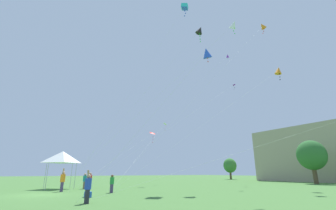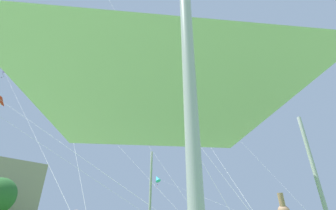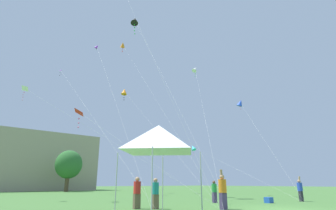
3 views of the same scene
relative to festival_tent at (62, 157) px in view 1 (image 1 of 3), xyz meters
The scene contains 21 objects.
ground_plane 8.01m from the festival_tent, 16.73° to the right, with size 220.00×220.00×0.00m, color #427033.
distant_building 46.40m from the festival_tent, 83.65° to the left, with size 23.15×8.71×10.77m, color tan.
tree_far_right 37.77m from the festival_tent, 76.38° to the left, with size 4.59×4.13×6.93m.
tree_far_centre 45.86m from the festival_tent, 109.94° to the left, with size 3.60×3.24×5.44m.
festival_tent is the anchor object (origin of this frame).
cooler_box 11.42m from the festival_tent, ahead, with size 0.59×0.43×0.40m, color blue.
person_teal_shirt 3.91m from the festival_tent, 55.04° to the left, with size 0.39×0.39×1.66m.
person_orange_shirt 5.03m from the festival_tent, ahead, with size 0.44×0.44×2.14m.
person_red_shirt 4.15m from the festival_tent, 73.41° to the left, with size 0.41×0.41×1.73m.
person_green_shirt 9.16m from the festival_tent, 23.52° to the left, with size 0.37×0.37×1.57m.
person_blue_shirt 14.61m from the festival_tent, ahead, with size 0.39×0.39×1.91m.
kite_white_delta_0 16.84m from the festival_tent, 101.20° to the left, with size 11.47×12.66×9.99m.
kite_blue_diamond_1 20.27m from the festival_tent, 21.86° to the left, with size 4.41×8.13×10.95m.
kite_black_diamond_2 24.62m from the festival_tent, 63.04° to the left, with size 3.88×16.31×22.15m.
kite_purple_diamond_3 28.17m from the festival_tent, 75.03° to the left, with size 5.05×20.43×20.52m.
kite_purple_delta_4 28.66m from the festival_tent, 84.09° to the left, with size 1.49×25.06×17.25m.
kite_white_diamond_5 23.82m from the festival_tent, 38.19° to the left, with size 12.57×13.58×16.71m.
kite_orange_diamond_6 30.42m from the festival_tent, 63.66° to the left, with size 5.02×22.41×16.17m.
kite_red_delta_7 12.01m from the festival_tent, 88.19° to the left, with size 4.84×11.58×7.55m.
kite_orange_diamond_8 33.44m from the festival_tent, 65.10° to the left, with size 3.86×21.96×23.98m.
kite_cyan_box_10 29.19m from the festival_tent, 75.27° to the left, with size 1.67×15.55×28.69m.
Camera 1 is at (22.22, -1.15, 1.77)m, focal length 24.00 mm.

